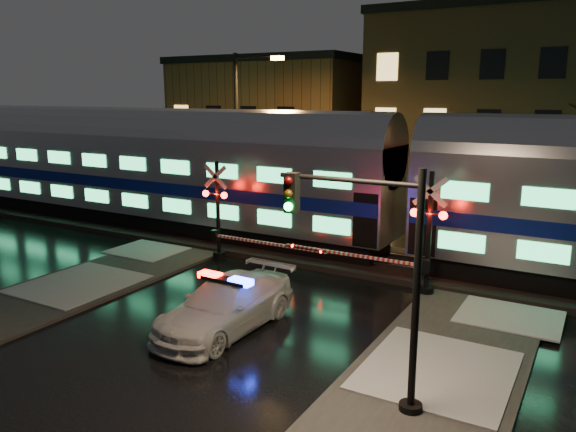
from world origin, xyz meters
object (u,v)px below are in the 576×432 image
(police_car, at_px, (226,305))
(crossing_signal_right, at_px, (417,245))
(streetlight, at_px, (241,126))
(crossing_signal_left, at_px, (224,221))
(traffic_light, at_px, (377,284))

(police_car, height_order, crossing_signal_right, crossing_signal_right)
(police_car, xyz_separation_m, crossing_signal_right, (3.97, 5.65, 1.04))
(police_car, xyz_separation_m, streetlight, (-7.82, 12.34, 4.38))
(crossing_signal_left, bearing_deg, crossing_signal_right, 0.03)
(crossing_signal_left, distance_m, streetlight, 8.35)
(traffic_light, bearing_deg, crossing_signal_right, 100.15)
(police_car, relative_size, crossing_signal_left, 0.89)
(crossing_signal_right, height_order, traffic_light, traffic_light)
(traffic_light, xyz_separation_m, streetlight, (-13.14, 14.09, 2.26))
(police_car, distance_m, crossing_signal_right, 6.99)
(police_car, bearing_deg, streetlight, 124.22)
(police_car, bearing_deg, crossing_signal_left, 128.35)
(crossing_signal_right, xyz_separation_m, streetlight, (-11.79, 6.69, 3.34))
(police_car, distance_m, traffic_light, 5.99)
(police_car, height_order, crossing_signal_left, crossing_signal_left)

